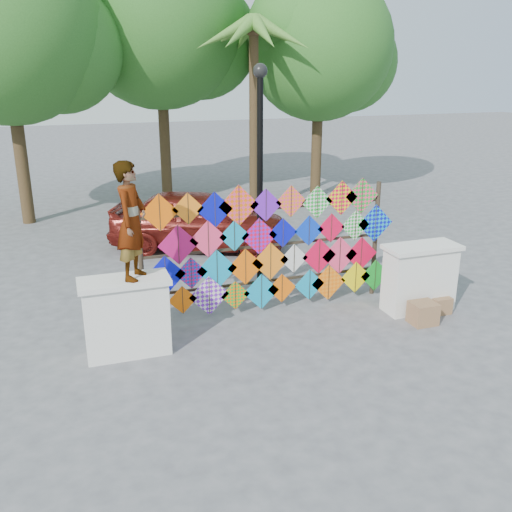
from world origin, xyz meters
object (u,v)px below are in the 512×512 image
at_px(kite_rack, 273,248).
at_px(lamppost, 260,157).
at_px(vendor_woman, 131,221).
at_px(sedan, 199,220).

relative_size(kite_rack, lamppost, 1.11).
bearing_deg(vendor_woman, sedan, 4.18).
bearing_deg(lamppost, vendor_woman, -142.02).
relative_size(vendor_woman, lamppost, 0.41).
relative_size(kite_rack, vendor_woman, 2.71).
height_order(vendor_woman, sedan, vendor_woman).
bearing_deg(vendor_woman, lamppost, -24.39).
bearing_deg(sedan, lamppost, -144.37).
distance_m(vendor_woman, sedan, 5.75).
xyz_separation_m(kite_rack, lamppost, (0.19, 1.28, 1.48)).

